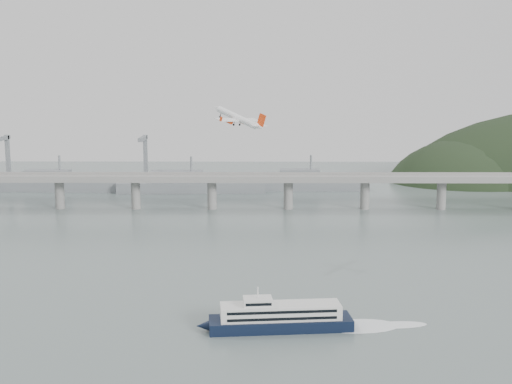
{
  "coord_description": "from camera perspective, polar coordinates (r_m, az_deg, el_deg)",
  "views": [
    {
      "loc": [
        2.33,
        -240.4,
        86.4
      ],
      "look_at": [
        0.0,
        55.0,
        36.0
      ],
      "focal_mm": 48.0,
      "sensor_mm": 36.0,
      "label": 1
    }
  ],
  "objects": [
    {
      "name": "distant_fleet",
      "position": [
        535.54,
        -16.68,
        0.66
      ],
      "size": [
        453.0,
        60.9,
        40.0
      ],
      "color": "slate",
      "rests_on": "ground"
    },
    {
      "name": "bridge",
      "position": [
        445.75,
        -0.0,
        0.81
      ],
      "size": [
        800.0,
        22.0,
        23.9
      ],
      "color": "gray",
      "rests_on": "ground"
    },
    {
      "name": "airliner",
      "position": [
        329.79,
        -1.48,
        6.16
      ],
      "size": [
        27.46,
        26.4,
        12.34
      ],
      "rotation": [
        0.05,
        -0.31,
        2.47
      ],
      "color": "white",
      "rests_on": "ground"
    },
    {
      "name": "ground",
      "position": [
        255.46,
        -0.1,
        -10.09
      ],
      "size": [
        900.0,
        900.0,
        0.0
      ],
      "primitive_type": "plane",
      "color": "slate",
      "rests_on": "ground"
    },
    {
      "name": "ferry",
      "position": [
        239.68,
        2.05,
        -10.39
      ],
      "size": [
        81.16,
        19.3,
        15.31
      ],
      "rotation": [
        0.0,
        0.0,
        0.1
      ],
      "color": "black",
      "rests_on": "ground"
    }
  ]
}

